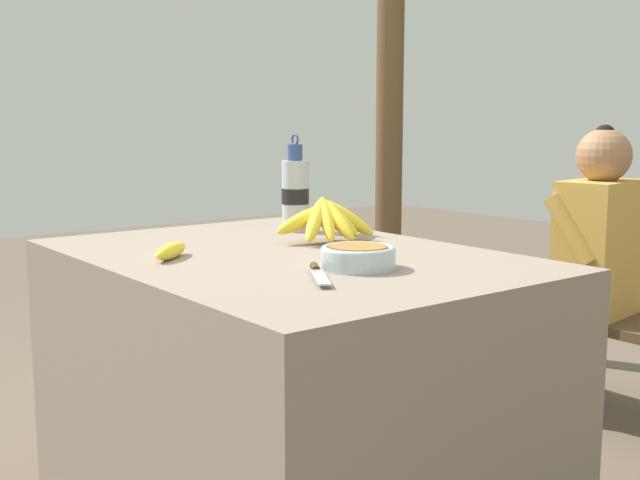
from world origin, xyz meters
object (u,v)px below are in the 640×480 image
(banana_bunch_ripe, at_px, (329,218))
(knife, at_px, (317,272))
(serving_bowl, at_px, (358,256))
(wooden_bench, at_px, (572,323))
(seated_vendor, at_px, (587,254))
(banana_bunch_green, at_px, (477,273))
(loose_banana_front, at_px, (171,251))
(water_bottle, at_px, (295,194))
(support_post_near, at_px, (390,99))

(banana_bunch_ripe, relative_size, knife, 1.63)
(serving_bowl, bearing_deg, wooden_bench, 103.55)
(serving_bowl, distance_m, seated_vendor, 1.32)
(banana_bunch_ripe, height_order, knife, banana_bunch_ripe)
(banana_bunch_green, bearing_deg, loose_banana_front, -76.33)
(water_bottle, xyz_separation_m, loose_banana_front, (0.22, -0.55, -0.10))
(water_bottle, bearing_deg, banana_bunch_green, 99.20)
(serving_bowl, distance_m, support_post_near, 2.19)
(serving_bowl, distance_m, banana_bunch_green, 1.57)
(wooden_bench, bearing_deg, loose_banana_front, -92.60)
(banana_bunch_ripe, xyz_separation_m, knife, (0.39, -0.34, -0.06))
(knife, distance_m, support_post_near, 2.31)
(seated_vendor, bearing_deg, wooden_bench, -35.06)
(knife, bearing_deg, seated_vendor, 131.44)
(banana_bunch_ripe, bearing_deg, seated_vendor, 83.25)
(loose_banana_front, distance_m, knife, 0.44)
(loose_banana_front, bearing_deg, support_post_near, 122.53)
(banana_bunch_ripe, distance_m, knife, 0.52)
(water_bottle, distance_m, knife, 0.75)
(seated_vendor, distance_m, support_post_near, 1.43)
(loose_banana_front, relative_size, seated_vendor, 0.14)
(serving_bowl, bearing_deg, support_post_near, 135.59)
(seated_vendor, bearing_deg, serving_bowl, 92.50)
(wooden_bench, distance_m, banana_bunch_green, 0.48)
(water_bottle, distance_m, support_post_near, 1.59)
(banana_bunch_ripe, relative_size, loose_banana_front, 2.11)
(support_post_near, bearing_deg, loose_banana_front, -57.47)
(loose_banana_front, height_order, knife, loose_banana_front)
(banana_bunch_ripe, xyz_separation_m, seated_vendor, (0.13, 1.09, -0.20))
(knife, height_order, banana_bunch_green, knife)
(water_bottle, bearing_deg, loose_banana_front, -68.15)
(banana_bunch_green, relative_size, support_post_near, 0.12)
(seated_vendor, xyz_separation_m, support_post_near, (-1.29, 0.22, 0.58))
(water_bottle, bearing_deg, banana_bunch_ripe, -13.05)
(water_bottle, height_order, loose_banana_front, water_bottle)
(support_post_near, bearing_deg, wooden_bench, -8.28)
(banana_bunch_green, bearing_deg, support_post_near, 166.50)
(seated_vendor, height_order, banana_bunch_green, seated_vendor)
(water_bottle, xyz_separation_m, wooden_bench, (0.29, 1.07, -0.53))
(serving_bowl, distance_m, loose_banana_front, 0.49)
(wooden_bench, bearing_deg, banana_bunch_green, -179.58)
(serving_bowl, xyz_separation_m, loose_banana_front, (-0.39, -0.29, -0.01))
(banana_bunch_ripe, height_order, wooden_bench, banana_bunch_ripe)
(knife, bearing_deg, banana_bunch_ripe, 169.94)
(banana_bunch_ripe, height_order, serving_bowl, banana_bunch_ripe)
(serving_bowl, bearing_deg, knife, -82.18)
(seated_vendor, relative_size, support_post_near, 0.45)
(banana_bunch_green, bearing_deg, serving_bowl, -59.33)
(loose_banana_front, bearing_deg, seated_vendor, 84.60)
(wooden_bench, height_order, seated_vendor, seated_vendor)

